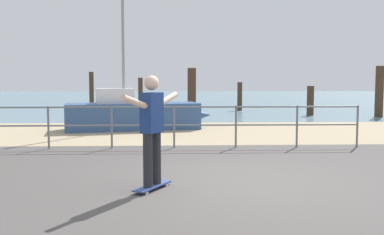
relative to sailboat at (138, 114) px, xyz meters
The scene contains 13 objects.
ground_plane 9.11m from the sailboat, 75.33° to the right, with size 24.00×10.00×0.04m, color #514C49.
beach_strip 2.49m from the sailboat, 19.11° to the right, with size 24.00×6.00×0.04m, color tan.
sea_surface 27.30m from the sailboat, 85.16° to the left, with size 72.00×50.00×0.04m, color slate.
railing_fence 4.21m from the sailboat, 93.76° to the right, with size 12.13×0.05×1.05m.
sailboat is the anchor object (origin of this frame).
skateboard 8.32m from the sailboat, 83.73° to the right, with size 0.57×0.79×0.08m.
skateboarder 8.32m from the sailboat, 83.73° to the right, with size 0.80×1.30×1.65m.
groyne_post_0 11.79m from the sailboat, 107.99° to the left, with size 0.27×0.27×2.17m, color #422D1E.
groyne_post_1 11.89m from the sailboat, 93.92° to the left, with size 0.28×0.28×1.83m, color #422D1E.
groyne_post_2 4.95m from the sailboat, 65.86° to the left, with size 0.38×0.38×2.21m, color #422D1E.
groyne_post_3 10.32m from the sailboat, 62.05° to the left, with size 0.27×0.27×1.57m, color #422D1E.
groyne_post_4 9.48m from the sailboat, 36.08° to the left, with size 0.33×0.33×1.41m, color #422D1E.
groyne_post_5 11.46m from the sailboat, 23.60° to the left, with size 0.37×0.37×2.32m, color #422D1E.
Camera 1 is at (-1.06, -6.95, 1.66)m, focal length 40.82 mm.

